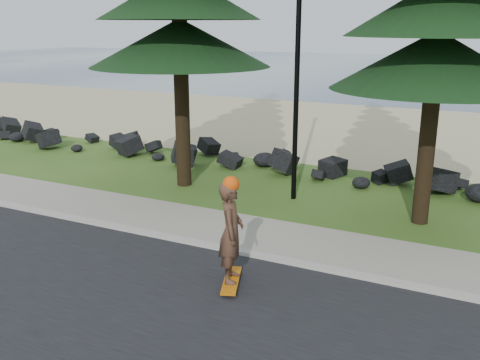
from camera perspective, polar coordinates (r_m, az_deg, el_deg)
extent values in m
plane|color=#35561B|center=(12.47, 0.49, -6.11)|extent=(160.00, 160.00, 0.00)
cube|color=black|center=(9.06, -12.40, -15.69)|extent=(160.00, 7.00, 0.02)
cube|color=#AAA499|center=(11.71, -1.43, -7.38)|extent=(160.00, 0.20, 0.10)
cube|color=#9E9884|center=(12.62, 0.89, -5.63)|extent=(160.00, 2.00, 0.08)
cube|color=tan|center=(25.83, 14.61, 5.17)|extent=(160.00, 15.00, 0.01)
cube|color=#364B67|center=(61.79, 21.81, 10.74)|extent=(160.00, 58.00, 0.01)
cylinder|color=black|center=(14.50, 6.16, 13.23)|extent=(0.14, 0.14, 8.00)
cube|color=#BB620B|center=(10.25, -0.92, -10.64)|extent=(0.66, 1.17, 0.04)
imported|color=#4C3022|center=(9.85, -0.95, -5.58)|extent=(0.67, 0.81, 1.91)
sphere|color=#DC480C|center=(9.55, -0.97, -0.46)|extent=(0.31, 0.31, 0.31)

